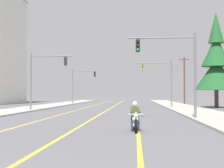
{
  "coord_description": "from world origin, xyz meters",
  "views": [
    {
      "loc": [
        3.26,
        -6.48,
        1.83
      ],
      "look_at": [
        1.3,
        25.41,
        2.66
      ],
      "focal_mm": 60.6,
      "sensor_mm": 36.0,
      "label": 1
    }
  ],
  "objects_px": {
    "traffic_signal_mid_left": "(80,81)",
    "utility_pole_right_far": "(184,80)",
    "traffic_signal_near_right": "(175,62)",
    "traffic_signal_mid_right": "(162,76)",
    "motorcycle_with_rider": "(135,119)",
    "conifer_tree_right_verge_far": "(216,64)",
    "traffic_signal_near_left": "(43,73)"
  },
  "relations": [
    {
      "from": "traffic_signal_near_left",
      "to": "traffic_signal_mid_right",
      "type": "height_order",
      "value": "same"
    },
    {
      "from": "traffic_signal_mid_left",
      "to": "traffic_signal_near_right",
      "type": "bearing_deg",
      "value": -72.18
    },
    {
      "from": "conifer_tree_right_verge_far",
      "to": "traffic_signal_near_left",
      "type": "bearing_deg",
      "value": -153.88
    },
    {
      "from": "traffic_signal_near_right",
      "to": "traffic_signal_mid_right",
      "type": "relative_size",
      "value": 1.0
    },
    {
      "from": "traffic_signal_mid_left",
      "to": "conifer_tree_right_verge_far",
      "type": "height_order",
      "value": "conifer_tree_right_verge_far"
    },
    {
      "from": "utility_pole_right_far",
      "to": "conifer_tree_right_verge_far",
      "type": "relative_size",
      "value": 0.65
    },
    {
      "from": "traffic_signal_mid_right",
      "to": "conifer_tree_right_verge_far",
      "type": "height_order",
      "value": "conifer_tree_right_verge_far"
    },
    {
      "from": "conifer_tree_right_verge_far",
      "to": "utility_pole_right_far",
      "type": "bearing_deg",
      "value": 97.28
    },
    {
      "from": "motorcycle_with_rider",
      "to": "traffic_signal_mid_right",
      "type": "height_order",
      "value": "traffic_signal_mid_right"
    },
    {
      "from": "motorcycle_with_rider",
      "to": "conifer_tree_right_verge_far",
      "type": "relative_size",
      "value": 0.17
    },
    {
      "from": "motorcycle_with_rider",
      "to": "traffic_signal_near_left",
      "type": "distance_m",
      "value": 24.0
    },
    {
      "from": "motorcycle_with_rider",
      "to": "conifer_tree_right_verge_far",
      "type": "height_order",
      "value": "conifer_tree_right_verge_far"
    },
    {
      "from": "motorcycle_with_rider",
      "to": "traffic_signal_mid_left",
      "type": "distance_m",
      "value": 49.16
    },
    {
      "from": "traffic_signal_near_right",
      "to": "traffic_signal_mid_left",
      "type": "distance_m",
      "value": 41.32
    },
    {
      "from": "motorcycle_with_rider",
      "to": "traffic_signal_mid_right",
      "type": "bearing_deg",
      "value": 83.62
    },
    {
      "from": "traffic_signal_mid_right",
      "to": "traffic_signal_mid_left",
      "type": "bearing_deg",
      "value": 127.41
    },
    {
      "from": "traffic_signal_near_right",
      "to": "conifer_tree_right_verge_far",
      "type": "bearing_deg",
      "value": 71.36
    },
    {
      "from": "traffic_signal_near_right",
      "to": "traffic_signal_mid_right",
      "type": "distance_m",
      "value": 22.08
    },
    {
      "from": "motorcycle_with_rider",
      "to": "traffic_signal_near_left",
      "type": "height_order",
      "value": "traffic_signal_near_left"
    },
    {
      "from": "motorcycle_with_rider",
      "to": "conifer_tree_right_verge_far",
      "type": "bearing_deg",
      "value": 71.46
    },
    {
      "from": "traffic_signal_near_right",
      "to": "conifer_tree_right_verge_far",
      "type": "xyz_separation_m",
      "value": [
        7.73,
        22.92,
        1.66
      ]
    },
    {
      "from": "motorcycle_with_rider",
      "to": "traffic_signal_near_right",
      "type": "bearing_deg",
      "value": 71.72
    },
    {
      "from": "traffic_signal_near_right",
      "to": "traffic_signal_mid_left",
      "type": "bearing_deg",
      "value": 107.82
    },
    {
      "from": "motorcycle_with_rider",
      "to": "traffic_signal_near_left",
      "type": "relative_size",
      "value": 0.35
    },
    {
      "from": "traffic_signal_mid_left",
      "to": "conifer_tree_right_verge_far",
      "type": "distance_m",
      "value": 26.22
    },
    {
      "from": "traffic_signal_mid_left",
      "to": "utility_pole_right_far",
      "type": "xyz_separation_m",
      "value": [
        18.31,
        -0.28,
        0.18
      ]
    },
    {
      "from": "traffic_signal_near_left",
      "to": "conifer_tree_right_verge_far",
      "type": "distance_m",
      "value": 22.94
    },
    {
      "from": "traffic_signal_near_right",
      "to": "utility_pole_right_far",
      "type": "distance_m",
      "value": 39.47
    },
    {
      "from": "utility_pole_right_far",
      "to": "conifer_tree_right_verge_far",
      "type": "xyz_separation_m",
      "value": [
        2.06,
        -16.14,
        1.48
      ]
    },
    {
      "from": "traffic_signal_mid_left",
      "to": "utility_pole_right_far",
      "type": "relative_size",
      "value": 0.76
    },
    {
      "from": "conifer_tree_right_verge_far",
      "to": "traffic_signal_mid_right",
      "type": "bearing_deg",
      "value": -173.22
    },
    {
      "from": "motorcycle_with_rider",
      "to": "traffic_signal_near_right",
      "type": "relative_size",
      "value": 0.35
    }
  ]
}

